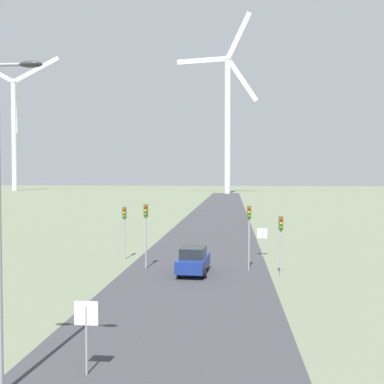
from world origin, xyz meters
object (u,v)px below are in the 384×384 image
(traffic_light_post_near_right, at_px, (249,223))
(wind_turbine_far_left, at_px, (14,123))
(stop_sign_near, at_px, (86,323))
(car_approaching, at_px, (193,260))
(traffic_light_post_mid_right, at_px, (281,233))
(traffic_light_post_mid_left, at_px, (124,221))
(wind_turbine_left, at_px, (228,112))
(stop_sign_far, at_px, (262,237))
(traffic_light_post_near_left, at_px, (146,222))

(traffic_light_post_near_right, distance_m, wind_turbine_far_left, 192.13)
(stop_sign_near, bearing_deg, car_approaching, 82.05)
(stop_sign_near, xyz_separation_m, traffic_light_post_mid_right, (7.93, 15.28, 1.17))
(traffic_light_post_mid_left, xyz_separation_m, car_approaching, (5.86, -4.76, -2.11))
(stop_sign_near, height_order, traffic_light_post_mid_right, traffic_light_post_mid_right)
(traffic_light_post_near_right, relative_size, wind_turbine_far_left, 0.07)
(traffic_light_post_mid_right, bearing_deg, wind_turbine_far_left, 121.53)
(stop_sign_near, bearing_deg, wind_turbine_left, 88.94)
(stop_sign_far, relative_size, wind_turbine_left, 0.03)
(traffic_light_post_mid_left, height_order, wind_turbine_left, wind_turbine_left)
(stop_sign_far, bearing_deg, traffic_light_post_near_left, -146.33)
(stop_sign_near, xyz_separation_m, traffic_light_post_mid_left, (-3.69, 20.33, 1.30))
(wind_turbine_left, bearing_deg, wind_turbine_far_left, 165.67)
(traffic_light_post_mid_left, bearing_deg, traffic_light_post_mid_right, -23.48)
(traffic_light_post_near_left, bearing_deg, wind_turbine_left, 88.26)
(stop_sign_near, relative_size, traffic_light_post_mid_right, 0.63)
(traffic_light_post_mid_left, distance_m, traffic_light_post_mid_right, 12.67)
(car_approaching, bearing_deg, traffic_light_post_mid_right, -2.88)
(traffic_light_post_mid_right, distance_m, car_approaching, 6.10)
(stop_sign_near, relative_size, stop_sign_far, 1.08)
(traffic_light_post_near_left, height_order, wind_turbine_far_left, wind_turbine_far_left)
(stop_sign_far, height_order, traffic_light_post_mid_left, traffic_light_post_mid_left)
(stop_sign_near, bearing_deg, traffic_light_post_near_right, 70.73)
(stop_sign_near, relative_size, wind_turbine_left, 0.04)
(traffic_light_post_near_right, bearing_deg, stop_sign_near, -109.27)
(stop_sign_far, xyz_separation_m, wind_turbine_left, (-4.35, 132.40, 29.03))
(traffic_light_post_near_right, xyz_separation_m, wind_turbine_far_left, (-98.79, 162.56, 27.04))
(traffic_light_post_near_left, distance_m, car_approaching, 4.49)
(traffic_light_post_near_right, bearing_deg, traffic_light_post_near_left, 179.90)
(traffic_light_post_near_left, relative_size, traffic_light_post_mid_left, 1.11)
(stop_sign_far, bearing_deg, wind_turbine_far_left, 122.54)
(traffic_light_post_mid_right, relative_size, wind_turbine_far_left, 0.06)
(traffic_light_post_near_left, height_order, traffic_light_post_near_right, traffic_light_post_near_left)
(stop_sign_near, relative_size, car_approaching, 0.58)
(car_approaching, height_order, wind_turbine_left, wind_turbine_left)
(stop_sign_near, height_order, wind_turbine_left, wind_turbine_left)
(traffic_light_post_near_left, bearing_deg, stop_sign_near, -85.54)
(traffic_light_post_mid_right, relative_size, wind_turbine_left, 0.06)
(stop_sign_near, distance_m, car_approaching, 15.74)
(wind_turbine_far_left, bearing_deg, traffic_light_post_near_left, -60.62)
(traffic_light_post_near_left, height_order, wind_turbine_left, wind_turbine_left)
(stop_sign_far, bearing_deg, traffic_light_post_mid_left, -167.79)
(traffic_light_post_near_right, bearing_deg, car_approaching, -159.39)
(traffic_light_post_near_right, bearing_deg, stop_sign_far, 77.30)
(car_approaching, bearing_deg, stop_sign_far, 54.67)
(traffic_light_post_near_right, bearing_deg, wind_turbine_far_left, 121.29)
(traffic_light_post_near_right, distance_m, car_approaching, 4.67)
(traffic_light_post_near_left, distance_m, traffic_light_post_mid_left, 4.10)
(traffic_light_post_mid_right, xyz_separation_m, wind_turbine_far_left, (-100.78, 164.26, 27.44))
(traffic_light_post_near_left, xyz_separation_m, car_approaching, (3.50, -1.43, -2.42))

